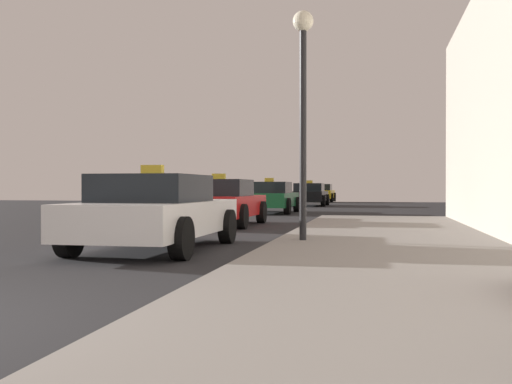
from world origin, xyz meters
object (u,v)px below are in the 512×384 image
Objects in this scene: car_black at (310,194)px; car_white at (156,212)px; car_red at (220,202)px; street_lamp at (303,81)px; car_green at (270,197)px; car_yellow at (320,193)px.

car_white is at bearing -89.86° from car_black.
car_red is at bearing -91.67° from car_black.
street_lamp is 6.90m from car_red.
car_yellow is (0.29, 18.93, -0.00)m from car_green.
car_white is 14.74m from car_green.
street_lamp is at bearing -84.02° from car_black.
street_lamp is 23.84m from car_black.
car_red is 27.16m from car_yellow.
street_lamp is 0.93× the size of car_green.
car_white is 1.01× the size of car_green.
car_green is at bearing -93.46° from car_black.
car_green is at bearing 92.48° from car_white.
street_lamp is at bearing -85.22° from car_yellow.
car_black is 9.37m from car_yellow.
car_black is 1.03× the size of car_yellow.
car_black is (0.52, 17.80, 0.00)m from car_red.
car_yellow is (-2.76, 32.96, -2.24)m from street_lamp.
car_red is 0.96× the size of car_green.
car_red is 8.23m from car_green.
car_white is 1.00× the size of car_black.
car_red is at bearing 95.10° from car_white.
car_yellow is (-0.29, 9.36, -0.00)m from car_black.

